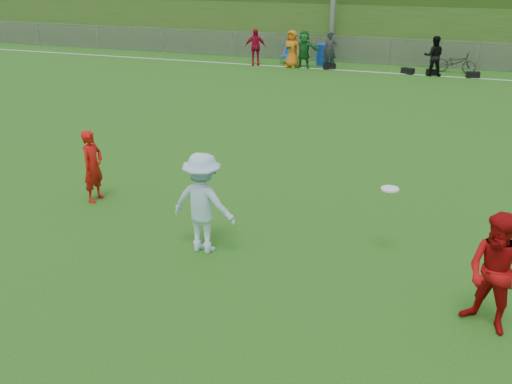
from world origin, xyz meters
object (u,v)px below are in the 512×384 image
at_px(player_red_center, 497,274).
at_px(recycling_bin, 323,55).
at_px(bicycle, 456,62).
at_px(player_red_left, 93,166).
at_px(player_blue, 203,203).
at_px(frisbee, 390,189).

height_order(player_red_center, recycling_bin, player_red_center).
bearing_deg(bicycle, player_red_left, 168.11).
xyz_separation_m(player_blue, frisbee, (3.08, 0.80, 0.36)).
xyz_separation_m(player_red_left, player_blue, (3.12, -1.32, 0.13)).
bearing_deg(player_blue, player_red_center, 174.23).
xyz_separation_m(player_red_center, player_blue, (-4.74, 0.85, 0.03)).
relative_size(player_blue, bicycle, 1.02).
height_order(player_red_center, frisbee, player_red_center).
xyz_separation_m(player_red_left, bicycle, (7.12, 17.46, -0.31)).
relative_size(player_blue, recycling_bin, 1.85).
relative_size(recycling_bin, bicycle, 0.55).
height_order(player_blue, bicycle, player_blue).
height_order(player_red_center, player_blue, player_blue).
xyz_separation_m(player_red_center, bicycle, (-0.74, 19.63, -0.41)).
xyz_separation_m(player_red_left, recycling_bin, (1.12, 17.46, -0.29)).
bearing_deg(recycling_bin, frisbee, -74.21).
relative_size(player_red_left, frisbee, 5.14).
distance_m(player_red_left, recycling_bin, 17.50).
bearing_deg(player_red_left, bicycle, -18.85).
distance_m(player_red_left, frisbee, 6.24).
distance_m(player_blue, recycling_bin, 18.89).
distance_m(player_red_center, recycling_bin, 20.75).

